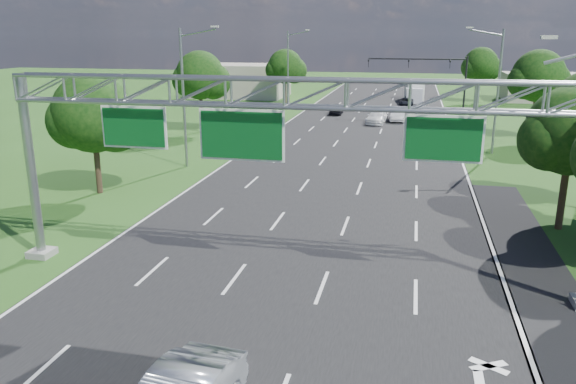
# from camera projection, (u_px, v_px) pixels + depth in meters

# --- Properties ---
(ground) EXTENTS (220.00, 220.00, 0.00)m
(ground) POSITION_uv_depth(u_px,v_px,m) (339.00, 174.00, 39.78)
(ground) COLOR #254C17
(ground) RESTS_ON ground
(road) EXTENTS (18.00, 180.00, 0.02)m
(road) POSITION_uv_depth(u_px,v_px,m) (339.00, 174.00, 39.78)
(road) COLOR black
(road) RESTS_ON ground
(road_flare) EXTENTS (3.00, 30.00, 0.02)m
(road_flare) POSITION_uv_depth(u_px,v_px,m) (537.00, 281.00, 22.62)
(road_flare) COLOR black
(road_flare) RESTS_ON ground
(sign_gantry) EXTENTS (23.50, 1.00, 9.56)m
(sign_gantry) POSITION_uv_depth(u_px,v_px,m) (288.00, 109.00, 20.93)
(sign_gantry) COLOR gray
(sign_gantry) RESTS_ON ground
(traffic_signal) EXTENTS (12.21, 0.24, 7.00)m
(traffic_signal) POSITION_uv_depth(u_px,v_px,m) (437.00, 71.00, 69.69)
(traffic_signal) COLOR black
(traffic_signal) RESTS_ON ground
(streetlight_l_near) EXTENTS (2.97, 0.22, 10.16)m
(streetlight_l_near) POSITION_uv_depth(u_px,v_px,m) (186.00, 92.00, 40.63)
(streetlight_l_near) COLOR gray
(streetlight_l_near) RESTS_ON ground
(streetlight_l_far) EXTENTS (2.97, 0.22, 10.16)m
(streetlight_l_far) POSITION_uv_depth(u_px,v_px,m) (289.00, 66.00, 73.51)
(streetlight_l_far) COLOR gray
(streetlight_l_far) RESTS_ON ground
(streetlight_r_mid) EXTENTS (2.97, 0.22, 10.16)m
(streetlight_r_mid) POSITION_uv_depth(u_px,v_px,m) (496.00, 86.00, 45.30)
(streetlight_r_mid) COLOR gray
(streetlight_r_mid) RESTS_ON ground
(tree_verge_la) EXTENTS (5.76, 4.80, 7.40)m
(tree_verge_la) POSITION_uv_depth(u_px,v_px,m) (95.00, 117.00, 33.93)
(tree_verge_la) COLOR #2D2116
(tree_verge_la) RESTS_ON ground
(tree_verge_lb) EXTENTS (5.76, 4.80, 8.06)m
(tree_verge_lb) POSITION_uv_depth(u_px,v_px,m) (201.00, 78.00, 55.77)
(tree_verge_lb) COLOR #2D2116
(tree_verge_lb) RESTS_ON ground
(tree_verge_lc) EXTENTS (5.76, 4.80, 7.62)m
(tree_verge_lc) POSITION_uv_depth(u_px,v_px,m) (286.00, 68.00, 78.75)
(tree_verge_lc) COLOR #2D2116
(tree_verge_lc) RESTS_ON ground
(tree_verge_rd) EXTENTS (5.76, 4.80, 8.28)m
(tree_verge_rd) POSITION_uv_depth(u_px,v_px,m) (539.00, 78.00, 51.83)
(tree_verge_rd) COLOR #2D2116
(tree_verge_rd) RESTS_ON ground
(tree_verge_re) EXTENTS (5.76, 4.80, 7.84)m
(tree_verge_re) POSITION_uv_depth(u_px,v_px,m) (481.00, 66.00, 80.55)
(tree_verge_re) COLOR #2D2116
(tree_verge_re) RESTS_ON ground
(building_left) EXTENTS (14.00, 10.00, 5.00)m
(building_left) POSITION_uv_depth(u_px,v_px,m) (241.00, 80.00, 88.80)
(building_left) COLOR #A29A88
(building_left) RESTS_ON ground
(building_right) EXTENTS (12.00, 9.00, 4.00)m
(building_right) POSITION_uv_depth(u_px,v_px,m) (546.00, 87.00, 83.06)
(building_right) COLOR #A29A88
(building_right) RESTS_ON ground
(car_queue_a) EXTENTS (2.42, 4.96, 1.39)m
(car_queue_a) POSITION_uv_depth(u_px,v_px,m) (377.00, 117.00, 62.29)
(car_queue_a) COLOR white
(car_queue_a) RESTS_ON ground
(car_queue_b) EXTENTS (1.91, 3.95, 1.08)m
(car_queue_b) POSITION_uv_depth(u_px,v_px,m) (406.00, 102.00, 77.66)
(car_queue_b) COLOR black
(car_queue_b) RESTS_ON ground
(car_queue_c) EXTENTS (1.61, 3.81, 1.28)m
(car_queue_c) POSITION_uv_depth(u_px,v_px,m) (336.00, 109.00, 69.38)
(car_queue_c) COLOR black
(car_queue_c) RESTS_ON ground
(car_queue_d) EXTENTS (1.56, 4.41, 1.45)m
(car_queue_d) POSITION_uv_depth(u_px,v_px,m) (398.00, 115.00, 64.03)
(car_queue_d) COLOR silver
(car_queue_d) RESTS_ON ground
(box_truck) EXTENTS (3.00, 8.28, 3.05)m
(box_truck) POSITION_uv_depth(u_px,v_px,m) (414.00, 91.00, 83.11)
(box_truck) COLOR white
(box_truck) RESTS_ON ground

